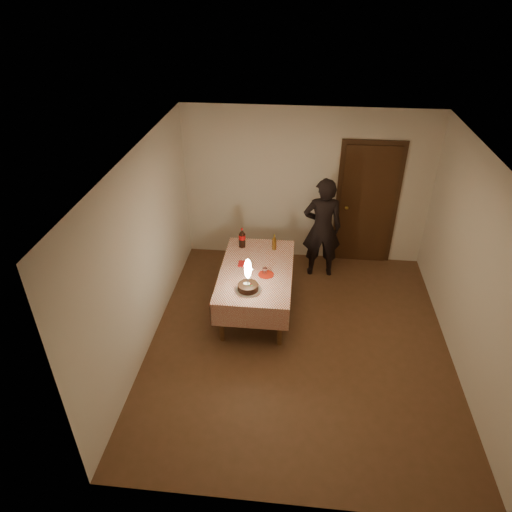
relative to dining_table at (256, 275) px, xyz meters
name	(u,v)px	position (x,y,z in m)	size (l,w,h in m)	color
ground	(299,342)	(0.65, -0.68, -0.60)	(4.00, 4.50, 0.01)	brown
room_shell	(309,234)	(0.68, -0.60, 1.05)	(4.04, 4.54, 2.62)	beige
dining_table	(256,275)	(0.00, 0.00, 0.00)	(1.02, 1.72, 0.69)	brown
birthday_cake	(248,282)	(-0.06, -0.50, 0.21)	(0.34, 0.34, 0.48)	white
red_plate	(266,274)	(0.15, -0.12, 0.10)	(0.22, 0.22, 0.01)	red
red_cup	(248,268)	(-0.11, -0.05, 0.14)	(0.08, 0.08, 0.10)	#B40C1F
clear_cup	(265,271)	(0.13, -0.09, 0.14)	(0.07, 0.07, 0.09)	silver
napkin_stack	(244,264)	(-0.20, 0.11, 0.10)	(0.15, 0.15, 0.02)	red
cola_bottle	(242,238)	(-0.28, 0.60, 0.25)	(0.10, 0.10, 0.32)	black
amber_bottle_right	(274,243)	(0.21, 0.57, 0.21)	(0.06, 0.06, 0.25)	#5D3810
photographer	(322,228)	(0.94, 1.05, 0.25)	(0.64, 0.47, 1.69)	black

